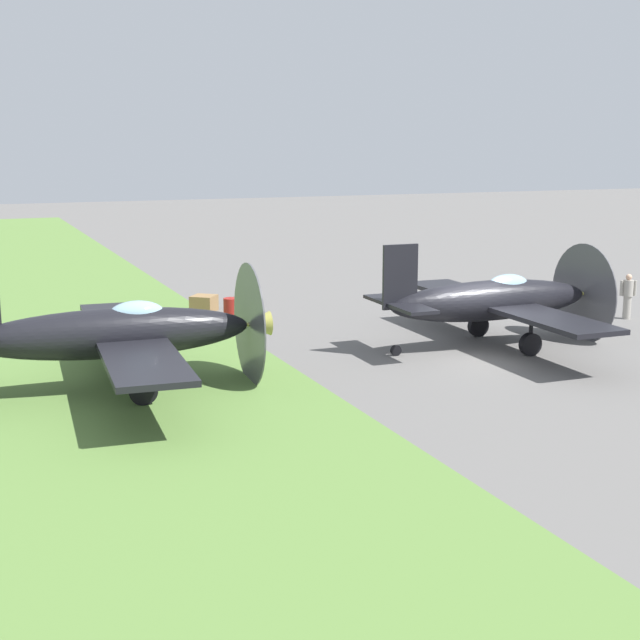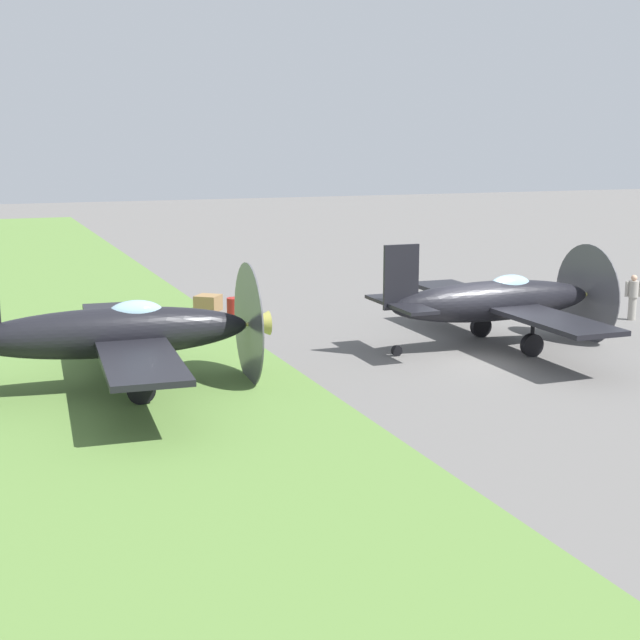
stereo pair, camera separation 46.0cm
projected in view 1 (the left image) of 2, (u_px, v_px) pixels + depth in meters
name	position (u px, v px, depth m)	size (l,w,h in m)	color
ground_plane	(486.00, 358.00, 28.35)	(160.00, 160.00, 0.00)	#605E5B
grass_verge	(116.00, 397.00, 24.01)	(120.00, 11.00, 0.01)	#567A38
airplane_lead	(495.00, 300.00, 29.64)	(10.33, 8.21, 3.70)	black
airplane_wingman	(119.00, 333.00, 24.38)	(10.65, 8.42, 3.79)	black
ground_crew_chief	(628.00, 295.00, 34.40)	(0.38, 0.59, 1.73)	#9E998E
fuel_drum	(231.00, 310.00, 33.92)	(0.60, 0.60, 0.90)	maroon
supply_crate	(204.00, 303.00, 36.03)	(0.90, 0.90, 0.64)	olive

